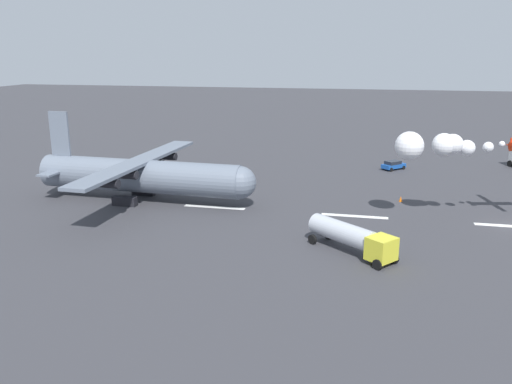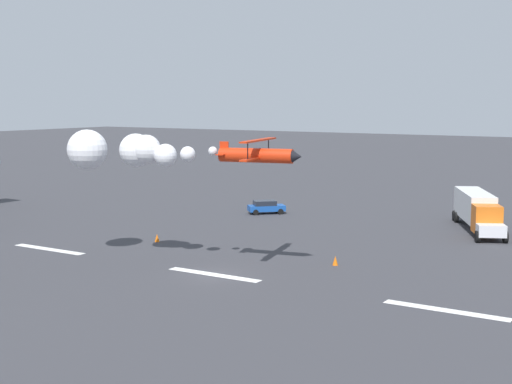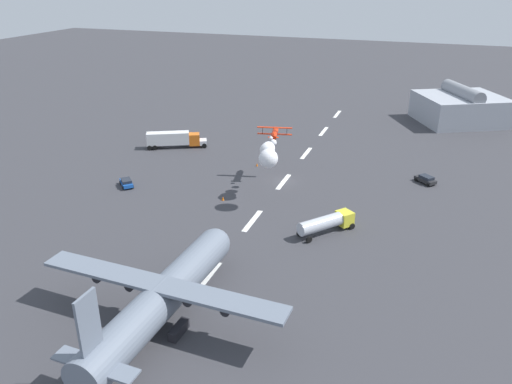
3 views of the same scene
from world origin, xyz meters
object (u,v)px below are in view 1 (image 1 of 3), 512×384
stunt_biplane_red (443,145)px  fuel_tanker_truck (352,237)px  followme_car_yellow (393,165)px  traffic_cone_far (401,199)px  cargo_transport_plane (149,176)px

stunt_biplane_red → fuel_tanker_truck: (9.43, 12.63, -7.23)m
fuel_tanker_truck → followme_car_yellow: bearing=-97.7°
fuel_tanker_truck → stunt_biplane_red: bearing=-126.7°
stunt_biplane_red → traffic_cone_far: size_ratio=25.65×
stunt_biplane_red → followme_car_yellow: (4.03, -27.08, -8.17)m
stunt_biplane_red → followme_car_yellow: 28.57m
fuel_tanker_truck → followme_car_yellow: 40.09m
stunt_biplane_red → traffic_cone_far: 11.91m
cargo_transport_plane → fuel_tanker_truck: (-26.93, 13.06, -1.77)m
fuel_tanker_truck → cargo_transport_plane: bearing=-25.9°
fuel_tanker_truck → followme_car_yellow: fuel_tanker_truck is taller
stunt_biplane_red → traffic_cone_far: stunt_biplane_red is taller
cargo_transport_plane → followme_car_yellow: 41.99m
cargo_transport_plane → followme_car_yellow: bearing=-140.5°
stunt_biplane_red → fuel_tanker_truck: bearing=53.3°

